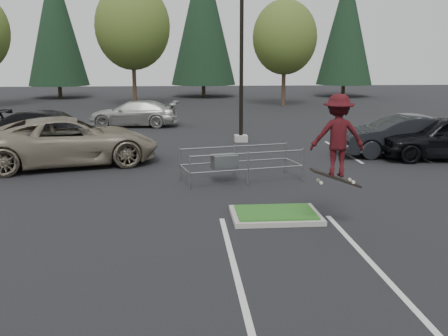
{
  "coord_description": "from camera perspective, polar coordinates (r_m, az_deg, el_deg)",
  "views": [
    {
      "loc": [
        -2.32,
        -12.45,
        3.97
      ],
      "look_at": [
        -1.17,
        1.5,
        0.97
      ],
      "focal_mm": 42.0,
      "sensor_mm": 36.0,
      "label": 1
    }
  ],
  "objects": [
    {
      "name": "car_r_charc",
      "position": [
        22.32,
        18.65,
        3.35
      ],
      "size": [
        5.06,
        1.89,
        1.65
      ],
      "primitive_type": "imported",
      "rotation": [
        0.0,
        0.0,
        4.68
      ],
      "color": "black",
      "rests_on": "ground"
    },
    {
      "name": "cart_corral",
      "position": [
        16.75,
        0.49,
        0.73
      ],
      "size": [
        3.99,
        2.16,
        1.07
      ],
      "rotation": [
        0.0,
        0.0,
        0.22
      ],
      "color": "gray",
      "rests_on": "ground"
    },
    {
      "name": "stall_lines",
      "position": [
        18.92,
        -1.68,
        -0.03
      ],
      "size": [
        22.62,
        17.6,
        0.01
      ],
      "color": "silver",
      "rests_on": "ground"
    },
    {
      "name": "conif_c",
      "position": [
        54.53,
        13.15,
        14.8
      ],
      "size": [
        5.5,
        5.5,
        12.5
      ],
      "color": "#38281C",
      "rests_on": "ground"
    },
    {
      "name": "skateboarder",
      "position": [
        12.11,
        12.28,
        3.4
      ],
      "size": [
        1.26,
        0.79,
        2.16
      ],
      "rotation": [
        0.0,
        0.0,
        3.06
      ],
      "color": "black",
      "rests_on": "ground"
    },
    {
      "name": "car_l_tan",
      "position": [
        20.13,
        -16.66,
        2.79
      ],
      "size": [
        7.04,
        4.66,
        1.8
      ],
      "primitive_type": "imported",
      "rotation": [
        0.0,
        0.0,
        1.85
      ],
      "color": "gray",
      "rests_on": "ground"
    },
    {
      "name": "decid_b",
      "position": [
        43.19,
        -9.94,
        14.65
      ],
      "size": [
        5.89,
        5.89,
        9.64
      ],
      "color": "#38281C",
      "rests_on": "ground"
    },
    {
      "name": "car_r_black",
      "position": [
        22.23,
        23.04,
        3.13
      ],
      "size": [
        5.32,
        2.48,
        1.76
      ],
      "primitive_type": "imported",
      "rotation": [
        0.0,
        0.0,
        4.63
      ],
      "color": "black",
      "rests_on": "ground"
    },
    {
      "name": "conif_a",
      "position": [
        53.82,
        -17.86,
        14.85
      ],
      "size": [
        5.72,
        5.72,
        13.0
      ],
      "color": "#38281C",
      "rests_on": "ground"
    },
    {
      "name": "decid_c",
      "position": [
        43.11,
        6.59,
        13.71
      ],
      "size": [
        5.12,
        5.12,
        8.38
      ],
      "color": "#38281C",
      "rests_on": "ground"
    },
    {
      "name": "light_pole",
      "position": [
        24.62,
        1.92,
        13.44
      ],
      "size": [
        0.7,
        0.6,
        10.12
      ],
      "color": "gray",
      "rests_on": "ground"
    },
    {
      "name": "grass_median",
      "position": [
        13.25,
        5.62,
        -5.06
      ],
      "size": [
        2.2,
        1.6,
        0.16
      ],
      "color": "gray",
      "rests_on": "ground"
    },
    {
      "name": "car_far_silver",
      "position": [
        30.73,
        -9.74,
        5.87
      ],
      "size": [
        5.3,
        2.62,
        1.48
      ],
      "primitive_type": "imported",
      "rotation": [
        0.0,
        0.0,
        4.6
      ],
      "color": "#B2B3AD",
      "rests_on": "ground"
    },
    {
      "name": "ground",
      "position": [
        13.27,
        5.61,
        -5.38
      ],
      "size": [
        120.0,
        120.0,
        0.0
      ],
      "primitive_type": "plane",
      "color": "black",
      "rests_on": "ground"
    },
    {
      "name": "conif_b",
      "position": [
        53.14,
        -2.3,
        16.25
      ],
      "size": [
        6.38,
        6.38,
        14.5
      ],
      "color": "#38281C",
      "rests_on": "ground"
    },
    {
      "name": "car_l_black",
      "position": [
        23.97,
        -18.42,
        3.93
      ],
      "size": [
        6.15,
        3.83,
        1.66
      ],
      "primitive_type": "imported",
      "rotation": [
        0.0,
        0.0,
        1.29
      ],
      "color": "black",
      "rests_on": "ground"
    }
  ]
}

